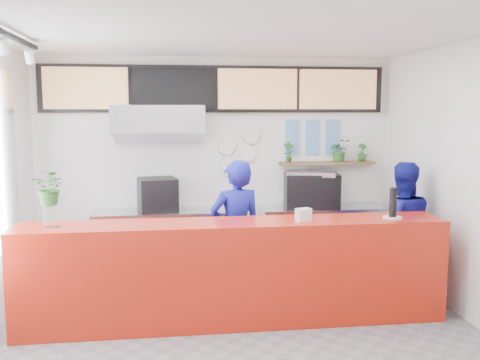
% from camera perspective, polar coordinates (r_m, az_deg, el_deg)
% --- Properties ---
extents(floor, '(5.00, 5.00, 0.00)m').
position_cam_1_polar(floor, '(5.58, -0.06, -16.45)').
color(floor, slate).
rests_on(floor, ground).
extents(ceiling, '(5.00, 5.00, 0.00)m').
position_cam_1_polar(ceiling, '(5.15, -0.07, 15.72)').
color(ceiling, silver).
extents(wall_back, '(5.00, 0.00, 5.00)m').
position_cam_1_polar(wall_back, '(7.62, -2.55, 1.73)').
color(wall_back, white).
rests_on(wall_back, ground).
extents(wall_right, '(0.00, 5.00, 5.00)m').
position_cam_1_polar(wall_right, '(6.01, 24.26, -0.46)').
color(wall_right, white).
rests_on(wall_right, ground).
extents(service_counter, '(4.50, 0.60, 1.10)m').
position_cam_1_polar(service_counter, '(5.76, -0.60, -9.83)').
color(service_counter, '#B31C0C').
rests_on(service_counter, ground).
extents(cream_band, '(5.00, 0.02, 0.80)m').
position_cam_1_polar(cream_band, '(7.58, -2.59, 10.03)').
color(cream_band, beige).
rests_on(cream_band, wall_back).
extents(prep_bench, '(1.80, 0.60, 0.90)m').
position_cam_1_polar(prep_bench, '(7.48, -8.45, -6.63)').
color(prep_bench, '#B2B5BA').
rests_on(prep_bench, ground).
extents(panini_oven, '(0.57, 0.57, 0.45)m').
position_cam_1_polar(panini_oven, '(7.34, -8.79, -1.53)').
color(panini_oven, black).
rests_on(panini_oven, prep_bench).
extents(extraction_hood, '(1.20, 0.70, 0.35)m').
position_cam_1_polar(extraction_hood, '(7.21, -8.72, 6.50)').
color(extraction_hood, '#B2B5BA').
rests_on(extraction_hood, ceiling).
extents(hood_lip, '(1.20, 0.69, 0.31)m').
position_cam_1_polar(hood_lip, '(7.21, -8.68, 4.91)').
color(hood_lip, '#B2B5BA').
rests_on(hood_lip, ceiling).
extents(right_bench, '(1.80, 0.60, 0.90)m').
position_cam_1_polar(right_bench, '(7.79, 8.83, -6.07)').
color(right_bench, '#B2B5BA').
rests_on(right_bench, ground).
extents(espresso_machine, '(0.80, 0.62, 0.48)m').
position_cam_1_polar(espresso_machine, '(7.61, 7.63, -1.09)').
color(espresso_machine, black).
rests_on(espresso_machine, right_bench).
extents(espresso_tray, '(0.80, 0.67, 0.06)m').
position_cam_1_polar(espresso_tray, '(7.57, 7.66, 0.73)').
color(espresso_tray, '#A2A4A9').
rests_on(espresso_tray, espresso_machine).
extents(herb_shelf, '(1.40, 0.18, 0.04)m').
position_cam_1_polar(herb_shelf, '(7.83, 9.27, 1.79)').
color(herb_shelf, brown).
rests_on(herb_shelf, wall_back).
extents(menu_board_far_left, '(1.10, 0.10, 0.55)m').
position_cam_1_polar(menu_board_far_left, '(7.52, -16.10, 9.38)').
color(menu_board_far_left, tan).
rests_on(menu_board_far_left, wall_back).
extents(menu_board_mid_left, '(1.10, 0.10, 0.55)m').
position_cam_1_polar(menu_board_mid_left, '(7.44, -7.11, 9.64)').
color(menu_board_mid_left, black).
rests_on(menu_board_mid_left, wall_back).
extents(menu_board_mid_right, '(1.10, 0.10, 0.55)m').
position_cam_1_polar(menu_board_mid_right, '(7.54, 1.87, 9.66)').
color(menu_board_mid_right, tan).
rests_on(menu_board_mid_right, wall_back).
extents(menu_board_far_right, '(1.10, 0.10, 0.55)m').
position_cam_1_polar(menu_board_far_right, '(7.82, 10.40, 9.47)').
color(menu_board_far_right, tan).
rests_on(menu_board_far_right, wall_back).
extents(soffit, '(4.80, 0.04, 0.65)m').
position_cam_1_polar(soffit, '(7.55, -2.57, 9.66)').
color(soffit, black).
rests_on(soffit, wall_back).
extents(track_rail, '(0.05, 2.40, 0.04)m').
position_cam_1_polar(track_rail, '(5.30, -23.99, 14.21)').
color(track_rail, black).
rests_on(track_rail, ceiling).
extents(dec_plate_a, '(0.24, 0.03, 0.24)m').
position_cam_1_polar(dec_plate_a, '(7.59, -1.41, 3.61)').
color(dec_plate_a, silver).
rests_on(dec_plate_a, wall_back).
extents(dec_plate_b, '(0.24, 0.03, 0.24)m').
position_cam_1_polar(dec_plate_b, '(7.63, 0.84, 2.88)').
color(dec_plate_b, silver).
rests_on(dec_plate_b, wall_back).
extents(dec_plate_c, '(0.24, 0.03, 0.24)m').
position_cam_1_polar(dec_plate_c, '(7.61, -1.40, 1.35)').
color(dec_plate_c, silver).
rests_on(dec_plate_c, wall_back).
extents(dec_plate_d, '(0.24, 0.03, 0.24)m').
position_cam_1_polar(dec_plate_d, '(7.62, 1.22, 4.75)').
color(dec_plate_d, silver).
rests_on(dec_plate_d, wall_back).
extents(photo_frame_a, '(0.20, 0.02, 0.25)m').
position_cam_1_polar(photo_frame_a, '(7.74, 5.62, 5.50)').
color(photo_frame_a, '#598CBF').
rests_on(photo_frame_a, wall_back).
extents(photo_frame_b, '(0.20, 0.02, 0.25)m').
position_cam_1_polar(photo_frame_b, '(7.82, 7.77, 5.49)').
color(photo_frame_b, '#598CBF').
rests_on(photo_frame_b, wall_back).
extents(photo_frame_c, '(0.20, 0.02, 0.25)m').
position_cam_1_polar(photo_frame_c, '(7.90, 9.88, 5.47)').
color(photo_frame_c, '#598CBF').
rests_on(photo_frame_c, wall_back).
extents(photo_frame_d, '(0.20, 0.02, 0.25)m').
position_cam_1_polar(photo_frame_d, '(7.76, 5.59, 3.66)').
color(photo_frame_d, '#598CBF').
rests_on(photo_frame_d, wall_back).
extents(photo_frame_e, '(0.20, 0.02, 0.25)m').
position_cam_1_polar(photo_frame_e, '(7.83, 7.74, 3.66)').
color(photo_frame_e, '#598CBF').
rests_on(photo_frame_e, wall_back).
extents(photo_frame_f, '(0.20, 0.02, 0.25)m').
position_cam_1_polar(photo_frame_f, '(7.91, 9.83, 3.66)').
color(photo_frame_f, '#598CBF').
rests_on(photo_frame_f, wall_back).
extents(staff_center, '(0.68, 0.51, 1.70)m').
position_cam_1_polar(staff_center, '(6.23, -0.42, -5.64)').
color(staff_center, navy).
rests_on(staff_center, ground).
extents(staff_right, '(0.88, 0.73, 1.64)m').
position_cam_1_polar(staff_right, '(6.82, 16.77, -5.03)').
color(staff_right, navy).
rests_on(staff_right, ground).
extents(herb_a, '(0.16, 0.11, 0.29)m').
position_cam_1_polar(herb_a, '(7.67, 5.21, 2.98)').
color(herb_a, '#265C20').
rests_on(herb_a, herb_shelf).
extents(herb_c, '(0.31, 0.28, 0.33)m').
position_cam_1_polar(herb_c, '(7.87, 10.60, 3.13)').
color(herb_c, '#265C20').
rests_on(herb_c, herb_shelf).
extents(herb_d, '(0.15, 0.14, 0.26)m').
position_cam_1_polar(herb_d, '(7.98, 12.90, 2.89)').
color(herb_d, '#265C20').
rests_on(herb_d, herb_shelf).
extents(glass_vase, '(0.19, 0.19, 0.22)m').
position_cam_1_polar(glass_vase, '(5.67, -19.44, -3.64)').
color(glass_vase, silver).
rests_on(glass_vase, service_counter).
extents(basil_vase, '(0.40, 0.37, 0.36)m').
position_cam_1_polar(basil_vase, '(5.63, -19.56, -0.77)').
color(basil_vase, '#265C20').
rests_on(basil_vase, glass_vase).
extents(napkin_holder, '(0.18, 0.14, 0.13)m').
position_cam_1_polar(napkin_holder, '(5.67, 6.78, -3.71)').
color(napkin_holder, silver).
rests_on(napkin_holder, service_counter).
extents(white_plate, '(0.22, 0.22, 0.02)m').
position_cam_1_polar(white_plate, '(6.02, 15.95, -3.86)').
color(white_plate, silver).
rests_on(white_plate, service_counter).
extents(pepper_mill, '(0.10, 0.10, 0.32)m').
position_cam_1_polar(pepper_mill, '(5.99, 16.01, -2.30)').
color(pepper_mill, black).
rests_on(pepper_mill, white_plate).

